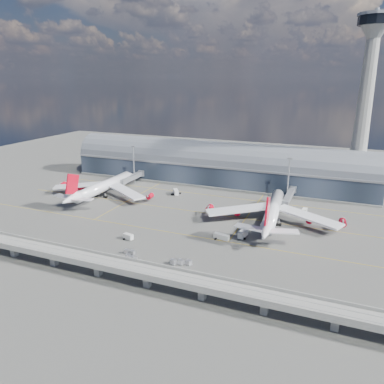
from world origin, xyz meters
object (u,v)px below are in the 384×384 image
at_px(floodlight_mast_left, 134,164).
at_px(service_truck_1, 128,237).
at_px(control_tower, 364,108).
at_px(service_truck_2, 221,237).
at_px(airliner_right, 273,212).
at_px(cargo_train_2, 181,262).
at_px(service_truck_0, 73,199).
at_px(service_truck_4, 304,211).
at_px(service_truck_3, 243,234).
at_px(cargo_train_0, 130,252).
at_px(floodlight_mast_right, 288,179).
at_px(cargo_train_1, 133,259).
at_px(airliner_left, 102,187).
at_px(service_truck_5, 176,192).

bearing_deg(floodlight_mast_left, service_truck_1, -61.14).
bearing_deg(control_tower, service_truck_1, -130.45).
relative_size(service_truck_1, service_truck_2, 0.65).
bearing_deg(airliner_right, service_truck_2, -125.84).
xyz_separation_m(control_tower, floodlight_mast_left, (-135.00, -28.00, -38.00)).
height_order(service_truck_1, cargo_train_2, service_truck_1).
bearing_deg(service_truck_0, cargo_train_2, -22.81).
relative_size(service_truck_4, cargo_train_2, 0.57).
height_order(floodlight_mast_left, service_truck_3, floodlight_mast_left).
relative_size(service_truck_0, cargo_train_2, 0.92).
xyz_separation_m(service_truck_2, cargo_train_0, (-30.04, -27.31, -0.48)).
xyz_separation_m(floodlight_mast_right, cargo_train_1, (-43.97, -95.76, -12.83)).
relative_size(service_truck_2, cargo_train_1, 0.81).
distance_m(airliner_left, cargo_train_1, 87.34).
bearing_deg(service_truck_0, control_tower, 31.22).
bearing_deg(service_truck_2, airliner_right, -20.35).
distance_m(floodlight_mast_right, airliner_left, 108.32).
relative_size(floodlight_mast_left, airliner_right, 0.36).
xyz_separation_m(service_truck_2, cargo_train_1, (-25.49, -32.00, -0.54)).
xyz_separation_m(airliner_left, service_truck_2, (84.78, -31.94, -4.62)).
distance_m(airliner_right, service_truck_4, 23.92).
bearing_deg(control_tower, cargo_train_0, -125.04).
relative_size(control_tower, service_truck_1, 21.37).
distance_m(service_truck_0, cargo_train_1, 85.44).
distance_m(control_tower, service_truck_1, 149.56).
height_order(service_truck_4, cargo_train_2, service_truck_4).
xyz_separation_m(service_truck_5, cargo_train_2, (38.49, -79.67, -0.60)).
bearing_deg(airliner_left, airliner_right, -2.12).
bearing_deg(floodlight_mast_left, service_truck_2, -38.03).
height_order(service_truck_2, cargo_train_0, service_truck_2).
height_order(floodlight_mast_right, service_truck_5, floodlight_mast_right).
bearing_deg(floodlight_mast_right, service_truck_2, -106.16).
bearing_deg(airliner_right, service_truck_4, 51.43).
distance_m(service_truck_1, cargo_train_0, 14.27).
bearing_deg(cargo_train_1, service_truck_3, -64.50).
xyz_separation_m(cargo_train_1, cargo_train_2, (18.19, 4.33, 0.18)).
height_order(floodlight_mast_right, service_truck_0, floodlight_mast_right).
bearing_deg(floodlight_mast_left, cargo_train_1, -59.67).
xyz_separation_m(floodlight_mast_right, service_truck_5, (-64.26, -11.76, -12.04)).
relative_size(floodlight_mast_right, service_truck_5, 3.82).
bearing_deg(service_truck_4, cargo_train_2, -110.91).
distance_m(service_truck_2, service_truck_4, 56.09).
bearing_deg(service_truck_5, floodlight_mast_right, -23.44).
bearing_deg(floodlight_mast_left, cargo_train_2, -50.93).
bearing_deg(floodlight_mast_left, airliner_right, -20.04).
bearing_deg(service_truck_2, airliner_left, 80.21).
xyz_separation_m(control_tower, cargo_train_0, (-83.51, -119.08, -50.77)).
relative_size(floodlight_mast_left, service_truck_2, 3.48).
height_order(airliner_left, service_truck_1, airliner_left).
distance_m(airliner_right, service_truck_5, 67.29).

